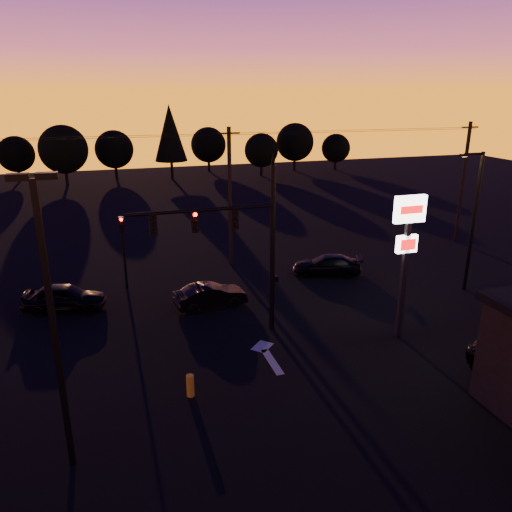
# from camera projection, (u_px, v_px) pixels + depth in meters

# --- Properties ---
(ground) EXTENTS (120.00, 120.00, 0.00)m
(ground) POSITION_uv_depth(u_px,v_px,m) (269.00, 376.00, 20.51)
(ground) COLOR black
(ground) RESTS_ON ground
(lane_arrow) EXTENTS (1.20, 3.10, 0.01)m
(lane_arrow) POSITION_uv_depth(u_px,v_px,m) (267.00, 354.00, 22.16)
(lane_arrow) COLOR beige
(lane_arrow) RESTS_ON ground
(traffic_signal_mast) EXTENTS (6.79, 0.52, 8.58)m
(traffic_signal_mast) POSITION_uv_depth(u_px,v_px,m) (239.00, 235.00, 22.54)
(traffic_signal_mast) COLOR black
(traffic_signal_mast) RESTS_ON ground
(secondary_signal) EXTENTS (0.30, 0.31, 4.35)m
(secondary_signal) POSITION_uv_depth(u_px,v_px,m) (123.00, 242.00, 28.62)
(secondary_signal) COLOR black
(secondary_signal) RESTS_ON ground
(parking_lot_light) EXTENTS (1.25, 0.30, 9.14)m
(parking_lot_light) POSITION_uv_depth(u_px,v_px,m) (51.00, 310.00, 14.03)
(parking_lot_light) COLOR black
(parking_lot_light) RESTS_ON ground
(pylon_sign) EXTENTS (1.50, 0.28, 6.80)m
(pylon_sign) POSITION_uv_depth(u_px,v_px,m) (407.00, 237.00, 22.26)
(pylon_sign) COLOR black
(pylon_sign) RESTS_ON ground
(streetlight) EXTENTS (1.55, 0.35, 8.00)m
(streetlight) POSITION_uv_depth(u_px,v_px,m) (473.00, 216.00, 27.98)
(streetlight) COLOR black
(streetlight) RESTS_ON ground
(utility_pole_1) EXTENTS (1.40, 0.26, 9.00)m
(utility_pole_1) POSITION_uv_depth(u_px,v_px,m) (230.00, 197.00, 32.30)
(utility_pole_1) COLOR black
(utility_pole_1) RESTS_ON ground
(utility_pole_2) EXTENTS (1.40, 0.26, 9.00)m
(utility_pole_2) POSITION_uv_depth(u_px,v_px,m) (463.00, 182.00, 37.33)
(utility_pole_2) COLOR black
(utility_pole_2) RESTS_ON ground
(power_wires) EXTENTS (36.00, 1.22, 0.07)m
(power_wires) POSITION_uv_depth(u_px,v_px,m) (229.00, 134.00, 31.04)
(power_wires) COLOR black
(power_wires) RESTS_ON ground
(bollard) EXTENTS (0.30, 0.30, 0.89)m
(bollard) POSITION_uv_depth(u_px,v_px,m) (190.00, 386.00, 19.02)
(bollard) COLOR gold
(bollard) RESTS_ON ground
(tree_1) EXTENTS (4.54, 4.54, 5.71)m
(tree_1) POSITION_uv_depth(u_px,v_px,m) (16.00, 154.00, 63.00)
(tree_1) COLOR black
(tree_1) RESTS_ON ground
(tree_2) EXTENTS (5.77, 5.78, 7.26)m
(tree_2) POSITION_uv_depth(u_px,v_px,m) (63.00, 149.00, 59.85)
(tree_2) COLOR black
(tree_2) RESTS_ON ground
(tree_3) EXTENTS (4.95, 4.95, 6.22)m
(tree_3) POSITION_uv_depth(u_px,v_px,m) (114.00, 149.00, 65.35)
(tree_3) COLOR black
(tree_3) RESTS_ON ground
(tree_4) EXTENTS (4.18, 4.18, 9.50)m
(tree_4) POSITION_uv_depth(u_px,v_px,m) (170.00, 133.00, 63.89)
(tree_4) COLOR black
(tree_4) RESTS_ON ground
(tree_5) EXTENTS (4.95, 4.95, 6.22)m
(tree_5) POSITION_uv_depth(u_px,v_px,m) (208.00, 145.00, 70.79)
(tree_5) COLOR black
(tree_5) RESTS_ON ground
(tree_6) EXTENTS (4.54, 4.54, 5.71)m
(tree_6) POSITION_uv_depth(u_px,v_px,m) (261.00, 150.00, 67.12)
(tree_6) COLOR black
(tree_6) RESTS_ON ground
(tree_7) EXTENTS (5.36, 5.36, 6.74)m
(tree_7) POSITION_uv_depth(u_px,v_px,m) (295.00, 142.00, 71.32)
(tree_7) COLOR black
(tree_7) RESTS_ON ground
(tree_8) EXTENTS (4.12, 4.12, 5.19)m
(tree_8) POSITION_uv_depth(u_px,v_px,m) (336.00, 148.00, 72.38)
(tree_8) COLOR black
(tree_8) RESTS_ON ground
(car_left) EXTENTS (4.54, 2.69, 1.45)m
(car_left) POSITION_uv_depth(u_px,v_px,m) (64.00, 297.00, 26.40)
(car_left) COLOR black
(car_left) RESTS_ON ground
(car_mid) EXTENTS (3.97, 1.73, 1.27)m
(car_mid) POSITION_uv_depth(u_px,v_px,m) (211.00, 295.00, 26.88)
(car_mid) COLOR black
(car_mid) RESTS_ON ground
(car_right) EXTENTS (4.64, 3.16, 1.25)m
(car_right) POSITION_uv_depth(u_px,v_px,m) (327.00, 265.00, 31.60)
(car_right) COLOR black
(car_right) RESTS_ON ground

